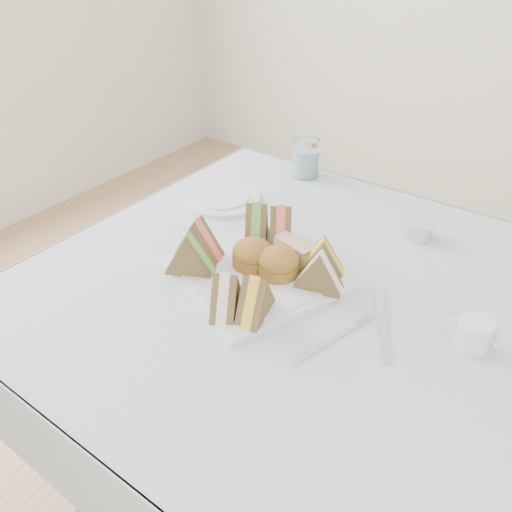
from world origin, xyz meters
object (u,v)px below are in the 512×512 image
Objects in this scene: table at (286,400)px; creamer_jug at (473,333)px; serving_plate at (256,274)px; water_glass at (306,157)px.

creamer_jug is at bearing 2.75° from table.
serving_plate is at bearing -150.46° from table.
water_glass reaches higher than serving_plate.
water_glass is at bearing 131.30° from serving_plate.
serving_plate is 0.42m from creamer_jug.
table is 14.83× the size of creamer_jug.
creamer_jug is (0.59, -0.43, -0.03)m from water_glass.
water_glass is at bearing 136.94° from creamer_jug.
creamer_jug is (0.42, 0.05, 0.02)m from serving_plate.
serving_plate reaches higher than table.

